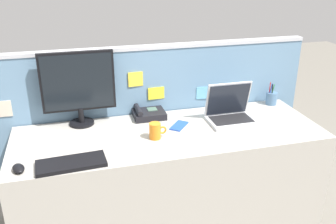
% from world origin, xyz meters
% --- Properties ---
extents(ground_plane, '(10.00, 10.00, 0.00)m').
position_xyz_m(ground_plane, '(0.00, 0.00, 0.00)').
color(ground_plane, slate).
extents(desk, '(1.98, 0.69, 0.73)m').
position_xyz_m(desk, '(0.00, 0.00, 0.37)').
color(desk, '#ADA89E').
rests_on(desk, ground_plane).
extents(cubicle_divider, '(2.26, 0.08, 1.21)m').
position_xyz_m(cubicle_divider, '(-0.00, 0.39, 0.61)').
color(cubicle_divider, '#6084A3').
rests_on(cubicle_divider, ground_plane).
extents(desktop_monitor, '(0.47, 0.16, 0.49)m').
position_xyz_m(desktop_monitor, '(-0.54, 0.28, 1.01)').
color(desktop_monitor, black).
rests_on(desktop_monitor, desk).
extents(laptop, '(0.31, 0.24, 0.26)m').
position_xyz_m(laptop, '(0.44, 0.07, 0.80)').
color(laptop, silver).
rests_on(laptop, desk).
extents(desk_phone, '(0.22, 0.18, 0.08)m').
position_xyz_m(desk_phone, '(-0.09, 0.27, 0.76)').
color(desk_phone, black).
rests_on(desk_phone, desk).
extents(keyboard_main, '(0.38, 0.18, 0.02)m').
position_xyz_m(keyboard_main, '(-0.62, -0.25, 0.74)').
color(keyboard_main, black).
rests_on(keyboard_main, desk).
extents(computer_mouse_right_hand, '(0.09, 0.11, 0.03)m').
position_xyz_m(computer_mouse_right_hand, '(-0.89, -0.24, 0.75)').
color(computer_mouse_right_hand, black).
rests_on(computer_mouse_right_hand, desk).
extents(pen_cup, '(0.08, 0.08, 0.17)m').
position_xyz_m(pen_cup, '(0.87, 0.27, 0.78)').
color(pen_cup, '#4C7093').
rests_on(pen_cup, desk).
extents(cell_phone_blue_case, '(0.16, 0.17, 0.01)m').
position_xyz_m(cell_phone_blue_case, '(0.08, 0.07, 0.74)').
color(cell_phone_blue_case, blue).
rests_on(cell_phone_blue_case, desk).
extents(coffee_mug, '(0.11, 0.07, 0.10)m').
position_xyz_m(coffee_mug, '(-0.11, -0.06, 0.78)').
color(coffee_mug, orange).
rests_on(coffee_mug, desk).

